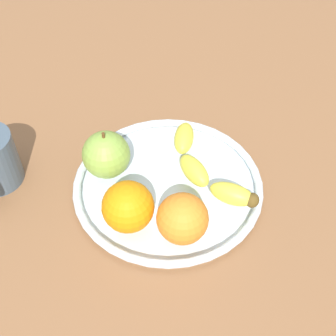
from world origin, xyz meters
TOP-DOWN VIEW (x-y plane):
  - ground_plane at (0.00, 0.00)cm, footprint 134.02×134.02cm
  - fruit_bowl at (0.00, 0.00)cm, footprint 28.68×28.68cm
  - banana at (-0.25, 5.66)cm, footprint 19.24×10.60cm
  - apple at (-3.89, -8.53)cm, footprint 7.17×7.17cm
  - orange_front_left at (6.27, -6.72)cm, footprint 7.14×7.14cm
  - orange_back_right at (9.55, 0.31)cm, footprint 6.96×6.96cm

SIDE VIEW (x-z plane):
  - ground_plane at x=0.00cm, z-range -4.00..0.00cm
  - fruit_bowl at x=0.00cm, z-range 0.02..1.82cm
  - banana at x=-0.25cm, z-range 1.80..4.89cm
  - orange_back_right at x=9.55cm, z-range 1.80..8.76cm
  - orange_front_left at x=6.27cm, z-range 1.80..8.94cm
  - apple at x=-3.89cm, z-range 1.40..9.37cm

